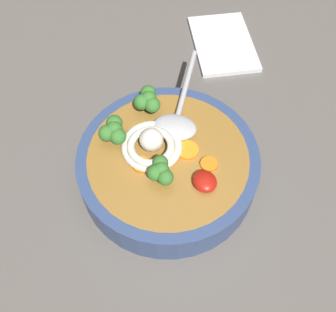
# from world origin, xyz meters

# --- Properties ---
(table_slab) EXTENTS (1.18, 1.18, 0.03)m
(table_slab) POSITION_xyz_m (0.00, 0.00, 0.01)
(table_slab) COLOR #5B5651
(table_slab) RESTS_ON ground
(soup_bowl) EXTENTS (0.24, 0.24, 0.05)m
(soup_bowl) POSITION_xyz_m (-0.04, 0.03, 0.05)
(soup_bowl) COLOR #334775
(soup_bowl) RESTS_ON table_slab
(noodle_pile) EXTENTS (0.09, 0.09, 0.04)m
(noodle_pile) POSITION_xyz_m (-0.06, 0.02, 0.09)
(noodle_pile) COLOR silver
(noodle_pile) RESTS_ON soup_bowl
(soup_spoon) EXTENTS (0.15, 0.14, 0.02)m
(soup_spoon) POSITION_xyz_m (-0.08, 0.07, 0.09)
(soup_spoon) COLOR #B7B7BC
(soup_spoon) RESTS_ON soup_bowl
(chili_sauce_dollop) EXTENTS (0.03, 0.03, 0.01)m
(chili_sauce_dollop) POSITION_xyz_m (0.02, 0.05, 0.09)
(chili_sauce_dollop) COLOR #B2190F
(chili_sauce_dollop) RESTS_ON soup_bowl
(broccoli_floret_beside_chili) EXTENTS (0.04, 0.04, 0.03)m
(broccoli_floret_beside_chili) POSITION_xyz_m (-0.12, 0.04, 0.10)
(broccoli_floret_beside_chili) COLOR #7A9E60
(broccoli_floret_beside_chili) RESTS_ON soup_bowl
(broccoli_floret_left) EXTENTS (0.04, 0.03, 0.03)m
(broccoli_floret_left) POSITION_xyz_m (-0.01, 0.01, 0.10)
(broccoli_floret_left) COLOR #7A9E60
(broccoli_floret_left) RESTS_ON soup_bowl
(broccoli_floret_right) EXTENTS (0.04, 0.04, 0.03)m
(broccoli_floret_right) POSITION_xyz_m (-0.09, -0.02, 0.10)
(broccoli_floret_right) COLOR #7A9E60
(broccoli_floret_right) RESTS_ON soup_bowl
(carrot_slice_beside_noodles) EXTENTS (0.03, 0.03, 0.01)m
(carrot_slice_beside_noodles) POSITION_xyz_m (-0.03, 0.06, 0.08)
(carrot_slice_beside_noodles) COLOR orange
(carrot_slice_beside_noodles) RESTS_ON soup_bowl
(carrot_slice_front) EXTENTS (0.02, 0.02, 0.01)m
(carrot_slice_front) POSITION_xyz_m (-0.04, -0.01, 0.08)
(carrot_slice_front) COLOR orange
(carrot_slice_front) RESTS_ON soup_bowl
(carrot_slice_extra_b) EXTENTS (0.02, 0.02, 0.00)m
(carrot_slice_extra_b) POSITION_xyz_m (-0.00, 0.07, 0.08)
(carrot_slice_extra_b) COLOR orange
(carrot_slice_extra_b) RESTS_ON soup_bowl
(folded_napkin) EXTENTS (0.18, 0.15, 0.01)m
(folded_napkin) POSITION_xyz_m (-0.23, 0.25, 0.03)
(folded_napkin) COLOR white
(folded_napkin) RESTS_ON table_slab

